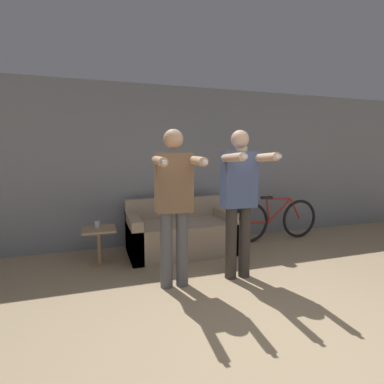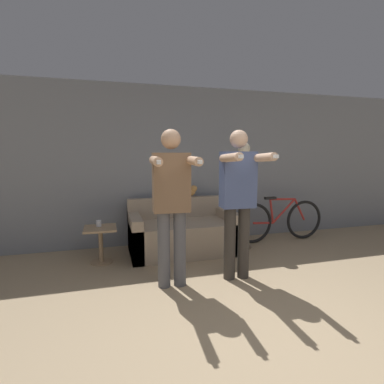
% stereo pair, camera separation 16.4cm
% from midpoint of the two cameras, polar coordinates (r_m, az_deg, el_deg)
% --- Properties ---
extents(ground_plane, '(16.00, 16.00, 0.00)m').
position_cam_midpoint_polar(ground_plane, '(2.71, 18.75, -27.10)').
color(ground_plane, tan).
extents(wall_back, '(10.00, 0.05, 2.60)m').
position_cam_midpoint_polar(wall_back, '(5.08, -0.85, 4.99)').
color(wall_back, gray).
rests_on(wall_back, ground_plane).
extents(couch, '(1.61, 0.89, 0.80)m').
position_cam_midpoint_polar(couch, '(4.66, -0.75, -7.93)').
color(couch, tan).
rests_on(couch, ground_plane).
extents(person_left, '(0.50, 0.69, 1.78)m').
position_cam_midpoint_polar(person_left, '(3.30, -2.48, -1.17)').
color(person_left, '#56565B').
rests_on(person_left, ground_plane).
extents(person_right, '(0.49, 0.69, 1.78)m').
position_cam_midpoint_polar(person_right, '(3.57, 10.11, -0.60)').
color(person_right, '#38332D').
rests_on(person_right, ground_plane).
extents(cat, '(0.48, 0.13, 0.19)m').
position_cam_midpoint_polar(cat, '(4.90, -0.17, 0.05)').
color(cat, tan).
rests_on(cat, couch).
extents(floor_lamp, '(0.31, 0.31, 1.68)m').
position_cam_midpoint_polar(floor_lamp, '(4.78, 10.74, 3.26)').
color(floor_lamp, '#756047').
rests_on(floor_lamp, ground_plane).
extents(side_table, '(0.43, 0.43, 0.50)m').
position_cam_midpoint_polar(side_table, '(4.34, -15.98, -8.33)').
color(side_table, '#A38460').
rests_on(side_table, ground_plane).
extents(cup, '(0.07, 0.07, 0.09)m').
position_cam_midpoint_polar(cup, '(4.35, -16.31, -5.77)').
color(cup, silver).
rests_on(cup, side_table).
extents(bicycle, '(1.68, 0.07, 0.78)m').
position_cam_midpoint_polar(bicycle, '(5.43, 17.12, -5.21)').
color(bicycle, black).
rests_on(bicycle, ground_plane).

